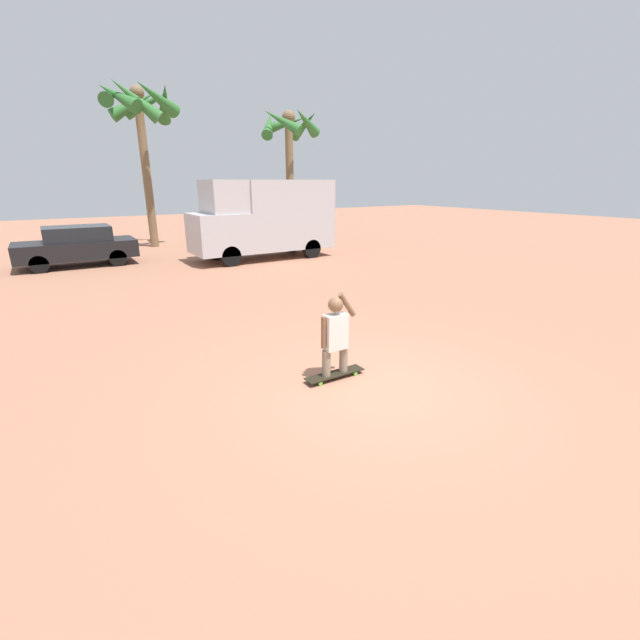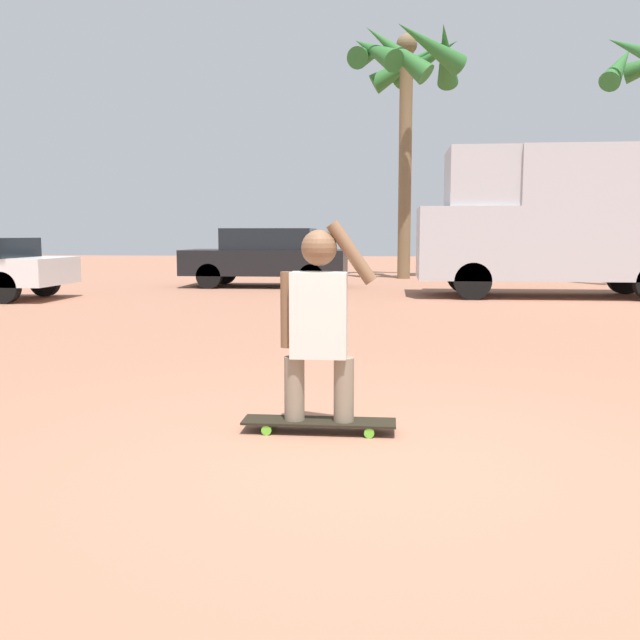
{
  "view_description": "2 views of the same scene",
  "coord_description": "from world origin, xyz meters",
  "px_view_note": "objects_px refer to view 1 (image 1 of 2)",
  "views": [
    {
      "loc": [
        -4.08,
        -4.67,
        3.13
      ],
      "look_at": [
        -0.29,
        1.31,
        0.83
      ],
      "focal_mm": 24.0,
      "sensor_mm": 36.0,
      "label": 1
    },
    {
      "loc": [
        0.09,
        -4.11,
        1.37
      ],
      "look_at": [
        -0.42,
        1.04,
        0.74
      ],
      "focal_mm": 40.0,
      "sensor_mm": 36.0,
      "label": 2
    }
  ],
  "objects_px": {
    "parked_car_black": "(77,245)",
    "palm_tree_center_background": "(139,110)",
    "camper_van": "(265,217)",
    "skateboard": "(335,374)",
    "person_skateboarder": "(335,332)",
    "palm_tree_near_van": "(290,137)"
  },
  "relations": [
    {
      "from": "skateboard",
      "to": "parked_car_black",
      "type": "relative_size",
      "value": 0.25
    },
    {
      "from": "camper_van",
      "to": "parked_car_black",
      "type": "distance_m",
      "value": 7.33
    },
    {
      "from": "person_skateboarder",
      "to": "camper_van",
      "type": "xyz_separation_m",
      "value": [
        4.14,
        11.24,
        0.9
      ]
    },
    {
      "from": "skateboard",
      "to": "palm_tree_center_background",
      "type": "relative_size",
      "value": 0.14
    },
    {
      "from": "parked_car_black",
      "to": "camper_van",
      "type": "bearing_deg",
      "value": -18.61
    },
    {
      "from": "camper_van",
      "to": "parked_car_black",
      "type": "bearing_deg",
      "value": 161.39
    },
    {
      "from": "person_skateboarder",
      "to": "palm_tree_near_van",
      "type": "distance_m",
      "value": 16.94
    },
    {
      "from": "skateboard",
      "to": "palm_tree_center_background",
      "type": "bearing_deg",
      "value": 87.13
    },
    {
      "from": "person_skateboarder",
      "to": "camper_van",
      "type": "height_order",
      "value": "camper_van"
    },
    {
      "from": "skateboard",
      "to": "palm_tree_center_background",
      "type": "height_order",
      "value": "palm_tree_center_background"
    },
    {
      "from": "palm_tree_center_background",
      "to": "camper_van",
      "type": "bearing_deg",
      "value": -61.58
    },
    {
      "from": "parked_car_black",
      "to": "palm_tree_center_background",
      "type": "distance_m",
      "value": 7.53
    },
    {
      "from": "person_skateboarder",
      "to": "palm_tree_center_background",
      "type": "bearing_deg",
      "value": 87.13
    },
    {
      "from": "parked_car_black",
      "to": "skateboard",
      "type": "bearing_deg",
      "value": -78.54
    },
    {
      "from": "parked_car_black",
      "to": "palm_tree_near_van",
      "type": "height_order",
      "value": "palm_tree_near_van"
    },
    {
      "from": "camper_van",
      "to": "palm_tree_center_background",
      "type": "bearing_deg",
      "value": 118.42
    },
    {
      "from": "camper_van",
      "to": "palm_tree_near_van",
      "type": "relative_size",
      "value": 0.9
    },
    {
      "from": "palm_tree_center_background",
      "to": "skateboard",
      "type": "bearing_deg",
      "value": -92.87
    },
    {
      "from": "parked_car_black",
      "to": "palm_tree_center_background",
      "type": "bearing_deg",
      "value": 45.88
    },
    {
      "from": "skateboard",
      "to": "palm_tree_near_van",
      "type": "distance_m",
      "value": 17.15
    },
    {
      "from": "palm_tree_near_van",
      "to": "palm_tree_center_background",
      "type": "height_order",
      "value": "palm_tree_center_background"
    },
    {
      "from": "skateboard",
      "to": "palm_tree_center_background",
      "type": "xyz_separation_m",
      "value": [
        0.87,
        17.28,
        6.17
      ]
    }
  ]
}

